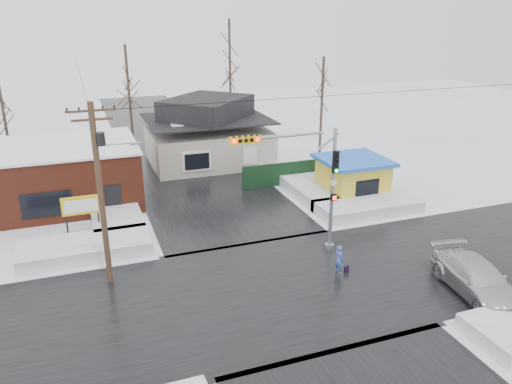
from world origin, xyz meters
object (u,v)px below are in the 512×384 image
object	(u,v)px
traffic_signal	(307,176)
kiosk	(352,177)
marquee_sign	(81,207)
car	(477,279)
utility_pole	(101,185)
pedestrian	(339,260)

from	to	relation	value
traffic_signal	kiosk	bearing A→B (deg)	44.84
marquee_sign	kiosk	xyz separation A→B (m)	(18.50, 0.50, -0.46)
marquee_sign	car	bearing A→B (deg)	-37.18
utility_pole	pedestrian	xyz separation A→B (m)	(11.06, -3.15, -4.34)
traffic_signal	kiosk	size ratio (longest dim) A/B	1.52
traffic_signal	utility_pole	size ratio (longest dim) A/B	0.78
marquee_sign	kiosk	distance (m)	18.51
pedestrian	car	world-z (taller)	car
pedestrian	car	xyz separation A→B (m)	(5.17, -3.98, 0.02)
kiosk	pedestrian	world-z (taller)	kiosk
traffic_signal	marquee_sign	world-z (taller)	traffic_signal
car	kiosk	bearing A→B (deg)	93.10
utility_pole	kiosk	world-z (taller)	utility_pole
kiosk	pedestrian	size ratio (longest dim) A/B	2.97
utility_pole	pedestrian	world-z (taller)	utility_pole
kiosk	traffic_signal	bearing A→B (deg)	-135.16
kiosk	marquee_sign	bearing A→B (deg)	-178.45
traffic_signal	car	size ratio (longest dim) A/B	1.27
traffic_signal	pedestrian	xyz separation A→B (m)	(0.70, -2.62, -3.76)
marquee_sign	car	size ratio (longest dim) A/B	0.46
traffic_signal	pedestrian	size ratio (longest dim) A/B	4.52
marquee_sign	pedestrian	size ratio (longest dim) A/B	1.65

